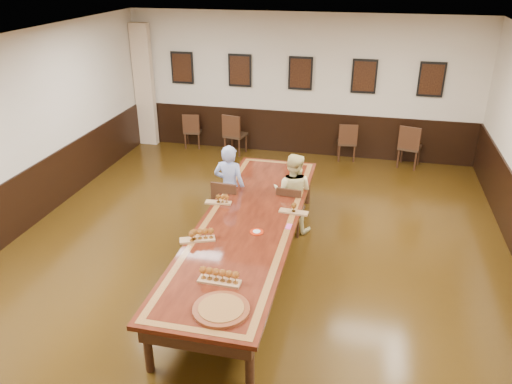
% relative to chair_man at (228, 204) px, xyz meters
% --- Properties ---
extents(floor, '(8.00, 10.00, 0.02)m').
position_rel_chair_man_xyz_m(floor, '(0.61, -1.05, -0.47)').
color(floor, black).
rests_on(floor, ground).
extents(ceiling, '(8.00, 10.00, 0.02)m').
position_rel_chair_man_xyz_m(ceiling, '(0.61, -1.05, 2.75)').
color(ceiling, white).
rests_on(ceiling, floor).
extents(wall_back, '(8.00, 0.02, 3.20)m').
position_rel_chair_man_xyz_m(wall_back, '(0.61, 3.96, 1.14)').
color(wall_back, beige).
rests_on(wall_back, floor).
extents(chair_man, '(0.46, 0.50, 0.93)m').
position_rel_chair_man_xyz_m(chair_man, '(0.00, 0.00, 0.00)').
color(chair_man, '#2F2015').
rests_on(chair_man, floor).
extents(chair_woman, '(0.45, 0.48, 0.88)m').
position_rel_chair_man_xyz_m(chair_woman, '(1.06, 0.11, -0.02)').
color(chair_woman, '#2F2015').
rests_on(chair_woman, floor).
extents(spare_chair_a, '(0.47, 0.50, 0.86)m').
position_rel_chair_man_xyz_m(spare_chair_a, '(-1.97, 3.77, -0.03)').
color(spare_chair_a, '#2F2015').
rests_on(spare_chair_a, floor).
extents(spare_chair_b, '(0.55, 0.58, 0.97)m').
position_rel_chair_man_xyz_m(spare_chair_b, '(-0.83, 3.57, 0.02)').
color(spare_chair_b, '#2F2015').
rests_on(spare_chair_b, floor).
extents(spare_chair_c, '(0.47, 0.50, 0.88)m').
position_rel_chair_man_xyz_m(spare_chair_c, '(1.76, 3.75, -0.02)').
color(spare_chair_c, '#2F2015').
rests_on(spare_chair_c, floor).
extents(spare_chair_d, '(0.57, 0.59, 0.97)m').
position_rel_chair_man_xyz_m(spare_chair_d, '(3.14, 3.62, 0.02)').
color(spare_chair_d, '#2F2015').
rests_on(spare_chair_d, floor).
extents(person_man, '(0.56, 0.38, 1.48)m').
position_rel_chair_man_xyz_m(person_man, '(0.01, 0.10, 0.28)').
color(person_man, '#4962B8').
rests_on(person_man, floor).
extents(person_woman, '(0.72, 0.59, 1.38)m').
position_rel_chair_man_xyz_m(person_woman, '(1.07, 0.21, 0.23)').
color(person_woman, '#F4E498').
rests_on(person_woman, floor).
extents(pink_phone, '(0.08, 0.15, 0.01)m').
position_rel_chair_man_xyz_m(pink_phone, '(1.21, -1.07, 0.29)').
color(pink_phone, '#E14BA6').
rests_on(pink_phone, conference_table).
extents(curtain, '(0.45, 0.18, 2.90)m').
position_rel_chair_man_xyz_m(curtain, '(-3.14, 3.77, 0.99)').
color(curtain, tan).
rests_on(curtain, floor).
extents(wainscoting, '(8.00, 10.00, 1.00)m').
position_rel_chair_man_xyz_m(wainscoting, '(0.61, -1.05, 0.04)').
color(wainscoting, black).
rests_on(wainscoting, floor).
extents(conference_table, '(1.40, 5.00, 0.76)m').
position_rel_chair_man_xyz_m(conference_table, '(0.61, -1.05, 0.15)').
color(conference_table, black).
rests_on(conference_table, floor).
extents(posters, '(6.14, 0.04, 0.74)m').
position_rel_chair_man_xyz_m(posters, '(0.61, 3.89, 1.44)').
color(posters, black).
rests_on(posters, wall_back).
extents(flight_a, '(0.42, 0.16, 0.15)m').
position_rel_chair_man_xyz_m(flight_a, '(0.04, -0.57, 0.36)').
color(flight_a, olive).
rests_on(flight_a, conference_table).
extents(flight_b, '(0.45, 0.17, 0.16)m').
position_rel_chair_man_xyz_m(flight_b, '(1.21, -0.63, 0.36)').
color(flight_b, olive).
rests_on(flight_b, conference_table).
extents(flight_c, '(0.50, 0.31, 0.18)m').
position_rel_chair_man_xyz_m(flight_c, '(0.09, -1.73, 0.37)').
color(flight_c, olive).
rests_on(flight_c, conference_table).
extents(flight_d, '(0.52, 0.17, 0.19)m').
position_rel_chair_man_xyz_m(flight_d, '(0.64, -2.59, 0.38)').
color(flight_d, olive).
rests_on(flight_d, conference_table).
extents(red_plate_grp, '(0.19, 0.19, 0.02)m').
position_rel_chair_man_xyz_m(red_plate_grp, '(0.80, -1.33, 0.30)').
color(red_plate_grp, '#B0240B').
rests_on(red_plate_grp, conference_table).
extents(carved_platter, '(0.76, 0.76, 0.05)m').
position_rel_chair_man_xyz_m(carved_platter, '(0.81, -3.09, 0.31)').
color(carved_platter, '#572311').
rests_on(carved_platter, conference_table).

